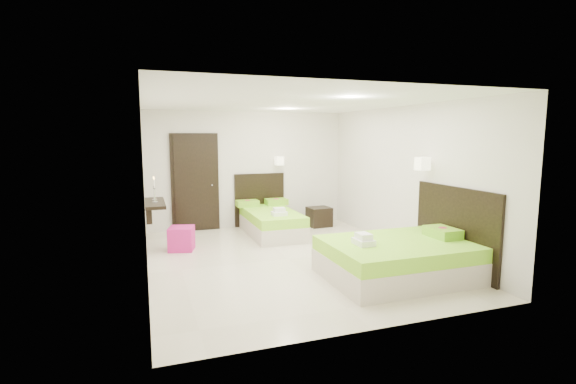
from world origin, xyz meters
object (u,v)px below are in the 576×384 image
object	(u,v)px
bed_single	(270,220)
ottoman	(182,239)
nightstand	(319,217)
bed_double	(402,257)

from	to	relation	value
bed_single	ottoman	size ratio (longest dim) A/B	4.52
ottoman	nightstand	bearing A→B (deg)	18.16
bed_single	ottoman	xyz separation A→B (m)	(-1.90, -0.71, -0.08)
bed_single	nightstand	xyz separation A→B (m)	(1.27, 0.32, -0.08)
bed_single	ottoman	world-z (taller)	bed_single
nightstand	ottoman	size ratio (longest dim) A/B	1.15
ottoman	bed_single	bearing A→B (deg)	20.62
bed_double	ottoman	xyz separation A→B (m)	(-2.93, 2.55, -0.09)
bed_double	bed_single	bearing A→B (deg)	107.56
bed_single	nightstand	world-z (taller)	bed_single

